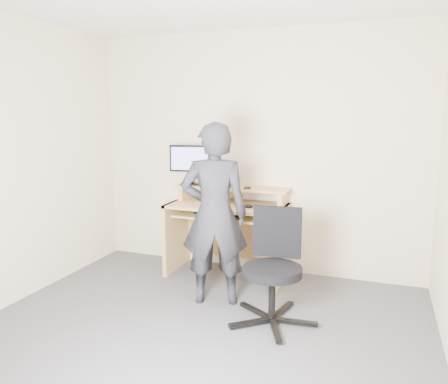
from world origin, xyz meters
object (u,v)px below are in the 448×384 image
Objects in this scene: desk at (230,222)px; monitor at (190,161)px; office_chair at (274,262)px; person at (214,214)px.

desk is 0.77m from monitor.
desk is at bearing 122.82° from office_chair.
office_chair is 0.56× the size of person.
monitor reaches higher than office_chair.
person reaches higher than office_chair.
person is at bearing 159.44° from office_chair.
monitor is 0.50× the size of office_chair.
person is (0.12, -0.75, 0.25)m from desk.
monitor is 1.64m from office_chair.
monitor is at bearing 136.12° from office_chair.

